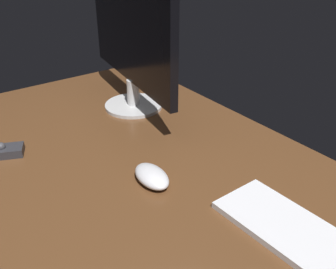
{
  "coord_description": "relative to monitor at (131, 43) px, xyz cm",
  "views": [
    {
      "loc": [
        71.44,
        -43.46,
        56.62
      ],
      "look_at": [
        -0.17,
        8.62,
        8.0
      ],
      "focal_mm": 41.47,
      "sensor_mm": 36.0,
      "label": 1
    }
  ],
  "objects": [
    {
      "name": "desk",
      "position": [
        31.5,
        -17.13,
        -22.65
      ],
      "size": [
        140.0,
        84.0,
        2.0
      ],
      "primitive_type": "cube",
      "color": "brown",
      "rests_on": "ground"
    },
    {
      "name": "computer_mouse",
      "position": [
        39.42,
        -19.15,
        -19.9
      ],
      "size": [
        11.99,
        7.54,
        3.49
      ],
      "primitive_type": "ellipsoid",
      "rotation": [
        0.0,
        0.0,
        -0.08
      ],
      "color": "silver",
      "rests_on": "desk"
    },
    {
      "name": "monitor",
      "position": [
        0.0,
        0.0,
        0.0
      ],
      "size": [
        56.4,
        19.16,
        38.91
      ],
      "rotation": [
        0.0,
        0.0,
        -0.14
      ],
      "color": "silver",
      "rests_on": "desk"
    },
    {
      "name": "keyboard",
      "position": [
        71.63,
        -6.32,
        -20.94
      ],
      "size": [
        34.38,
        15.04,
        1.41
      ],
      "primitive_type": "cube",
      "rotation": [
        0.0,
        0.0,
        0.03
      ],
      "color": "white",
      "rests_on": "desk"
    }
  ]
}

